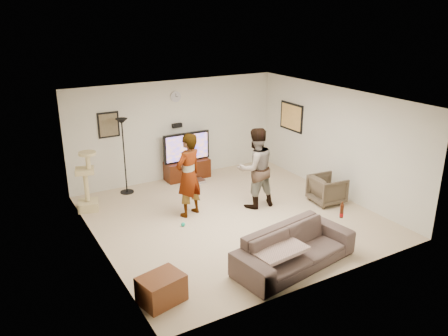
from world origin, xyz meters
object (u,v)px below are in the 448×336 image
tv (187,147)px  floor_lamp (124,157)px  tv_stand (187,170)px  person_left (189,175)px  beer_bottle (342,211)px  armchair (327,189)px  person_right (255,168)px  cat_tree (86,181)px  side_table (161,289)px  sofa (295,248)px

tv → floor_lamp: (-1.65, -0.13, 0.05)m
floor_lamp → tv_stand: bearing=4.5°
floor_lamp → person_left: bearing=-67.5°
beer_bottle → armchair: (1.26, 1.71, -0.46)m
tv_stand → person_left: (-0.89, -1.97, 0.65)m
person_right → cat_tree: bearing=-24.5°
tv → person_left: (-0.89, -1.97, 0.05)m
beer_bottle → armchair: beer_bottle is taller
cat_tree → tv: bearing=13.5°
tv_stand → side_table: (-2.56, -4.47, -0.03)m
cat_tree → armchair: 5.28m
cat_tree → sofa: (2.47, -4.01, -0.34)m
person_left → sofa: bearing=83.3°
person_right → side_table: person_right is taller
floor_lamp → beer_bottle: bearing=-61.5°
sofa → side_table: (-2.34, 0.19, -0.11)m
person_right → side_table: size_ratio=2.78×
floor_lamp → sofa: bearing=-72.4°
person_left → armchair: person_left is taller
cat_tree → armchair: cat_tree is taller
beer_bottle → armchair: bearing=53.6°
floor_lamp → person_right: bearing=-44.4°
armchair → side_table: bearing=114.1°
person_right → person_left: bearing=-10.1°
tv_stand → armchair: (2.06, -2.95, 0.08)m
cat_tree → person_left: 2.24m
tv_stand → person_right: person_right is taller
person_right → armchair: (1.50, -0.66, -0.57)m
tv → armchair: tv is taller
tv → cat_tree: 2.77m
person_right → floor_lamp: bearing=-42.0°
tv → cat_tree: bearing=-166.5°
person_left → armchair: 3.16m
person_left → tv_stand: bearing=-135.1°
floor_lamp → cat_tree: (-1.04, -0.52, -0.23)m
tv → floor_lamp: floor_lamp is taller
person_left → person_right: 1.48m
beer_bottle → side_table: beer_bottle is taller
tv_stand → sofa: (-0.22, -4.65, 0.09)m
sofa → tv_stand: bearing=78.3°
person_right → armchair: 1.74m
tv_stand → person_left: size_ratio=0.64×
person_left → sofa: (0.67, -2.68, -0.57)m
tv_stand → armchair: size_ratio=1.65×
tv_stand → sofa: bearing=-92.7°
cat_tree → side_table: size_ratio=2.07×
armchair → side_table: size_ratio=1.08×
floor_lamp → person_right: size_ratio=1.01×
floor_lamp → side_table: (-0.91, -4.34, -0.68)m
armchair → beer_bottle: bearing=149.6°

